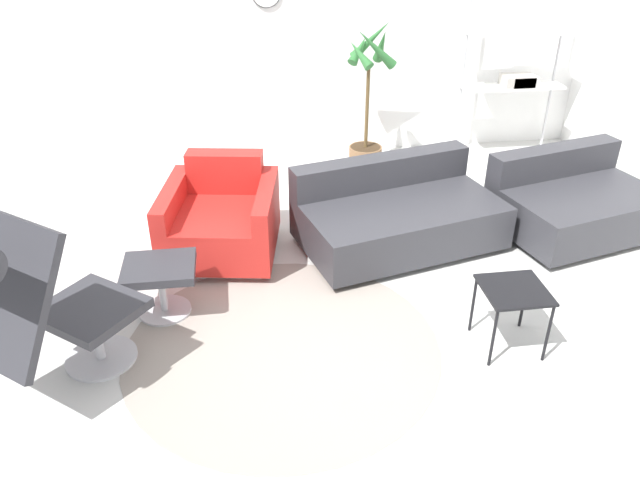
% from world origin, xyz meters
% --- Properties ---
extents(ground_plane, '(12.00, 12.00, 0.00)m').
position_xyz_m(ground_plane, '(0.00, 0.00, 0.00)').
color(ground_plane, silver).
extents(wall_back, '(12.00, 0.09, 2.80)m').
position_xyz_m(wall_back, '(-0.00, 3.12, 1.40)').
color(wall_back, white).
rests_on(wall_back, ground_plane).
extents(round_rug, '(2.04, 2.04, 0.01)m').
position_xyz_m(round_rug, '(-0.30, -0.23, 0.00)').
color(round_rug, gray).
rests_on(round_rug, ground_plane).
extents(lounge_chair, '(1.01, 1.09, 1.20)m').
position_xyz_m(lounge_chair, '(-1.65, -0.46, 0.70)').
color(lounge_chair, '#BCBCC1').
rests_on(lounge_chair, ground_plane).
extents(ottoman, '(0.48, 0.41, 0.39)m').
position_xyz_m(ottoman, '(-1.08, 0.27, 0.29)').
color(ottoman, '#BCBCC1').
rests_on(ottoman, ground_plane).
extents(armchair_red, '(0.99, 1.02, 0.73)m').
position_xyz_m(armchair_red, '(-0.66, 1.04, 0.27)').
color(armchair_red, silver).
rests_on(armchair_red, ground_plane).
extents(couch_low, '(1.75, 1.28, 0.65)m').
position_xyz_m(couch_low, '(0.75, 0.98, 0.24)').
color(couch_low, black).
rests_on(couch_low, ground_plane).
extents(couch_second, '(1.44, 1.20, 0.65)m').
position_xyz_m(couch_second, '(2.28, 0.99, 0.24)').
color(couch_second, black).
rests_on(couch_second, ground_plane).
extents(side_table, '(0.39, 0.39, 0.44)m').
position_xyz_m(side_table, '(1.14, -0.40, 0.39)').
color(side_table, black).
rests_on(side_table, ground_plane).
extents(potted_plant, '(0.50, 0.52, 1.48)m').
position_xyz_m(potted_plant, '(0.82, 2.57, 0.59)').
color(potted_plant, brown).
rests_on(potted_plant, ground_plane).
extents(shelf_unit, '(1.08, 0.28, 1.76)m').
position_xyz_m(shelf_unit, '(2.43, 2.78, 0.99)').
color(shelf_unit, '#BCBCC1').
rests_on(shelf_unit, ground_plane).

